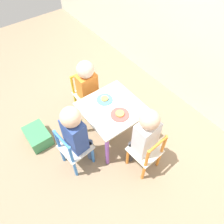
{
  "coord_description": "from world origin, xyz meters",
  "views": [
    {
      "loc": [
        1.07,
        -0.82,
        2.03
      ],
      "look_at": [
        0.0,
        0.0,
        0.4
      ],
      "focal_mm": 35.0,
      "sensor_mm": 36.0,
      "label": 1
    }
  ],
  "objects_px": {
    "chair_orange": "(147,153)",
    "chair_blue": "(74,149)",
    "child_front": "(76,132)",
    "plate_right": "(120,114)",
    "plate_left": "(105,99)",
    "storage_bin": "(38,136)",
    "child_left": "(87,84)",
    "child_right": "(145,135)",
    "kids_table": "(112,112)",
    "chair_yellow": "(86,94)"
  },
  "relations": [
    {
      "from": "chair_yellow",
      "to": "chair_blue",
      "type": "xyz_separation_m",
      "value": [
        0.53,
        -0.48,
        0.0
      ]
    },
    {
      "from": "kids_table",
      "to": "chair_orange",
      "type": "bearing_deg",
      "value": 3.69
    },
    {
      "from": "chair_yellow",
      "to": "child_left",
      "type": "relative_size",
      "value": 0.71
    },
    {
      "from": "kids_table",
      "to": "storage_bin",
      "type": "relative_size",
      "value": 1.83
    },
    {
      "from": "child_left",
      "to": "child_front",
      "type": "distance_m",
      "value": 0.62
    },
    {
      "from": "chair_orange",
      "to": "chair_blue",
      "type": "height_order",
      "value": "same"
    },
    {
      "from": "chair_blue",
      "to": "storage_bin",
      "type": "height_order",
      "value": "chair_blue"
    },
    {
      "from": "child_front",
      "to": "plate_right",
      "type": "relative_size",
      "value": 4.54
    },
    {
      "from": "kids_table",
      "to": "chair_orange",
      "type": "distance_m",
      "value": 0.5
    },
    {
      "from": "chair_orange",
      "to": "plate_right",
      "type": "relative_size",
      "value": 2.99
    },
    {
      "from": "child_left",
      "to": "chair_yellow",
      "type": "bearing_deg",
      "value": 90.0
    },
    {
      "from": "child_left",
      "to": "plate_right",
      "type": "xyz_separation_m",
      "value": [
        0.54,
        0.0,
        0.03
      ]
    },
    {
      "from": "child_left",
      "to": "chair_blue",
      "type": "bearing_deg",
      "value": -135.95
    },
    {
      "from": "chair_blue",
      "to": "plate_right",
      "type": "distance_m",
      "value": 0.53
    },
    {
      "from": "chair_blue",
      "to": "child_left",
      "type": "relative_size",
      "value": 0.71
    },
    {
      "from": "chair_blue",
      "to": "plate_left",
      "type": "relative_size",
      "value": 3.29
    },
    {
      "from": "chair_yellow",
      "to": "child_left",
      "type": "bearing_deg",
      "value": -90.0
    },
    {
      "from": "storage_bin",
      "to": "chair_blue",
      "type": "bearing_deg",
      "value": 21.86
    },
    {
      "from": "chair_orange",
      "to": "chair_blue",
      "type": "xyz_separation_m",
      "value": [
        -0.43,
        -0.51,
        0.0
      ]
    },
    {
      "from": "kids_table",
      "to": "child_front",
      "type": "xyz_separation_m",
      "value": [
        0.04,
        -0.42,
        0.08
      ]
    },
    {
      "from": "chair_blue",
      "to": "child_left",
      "type": "xyz_separation_m",
      "value": [
        -0.47,
        0.48,
        0.2
      ]
    },
    {
      "from": "kids_table",
      "to": "plate_left",
      "type": "distance_m",
      "value": 0.15
    },
    {
      "from": "chair_blue",
      "to": "child_right",
      "type": "height_order",
      "value": "child_right"
    },
    {
      "from": "chair_orange",
      "to": "plate_right",
      "type": "xyz_separation_m",
      "value": [
        -0.36,
        -0.03,
        0.23
      ]
    },
    {
      "from": "chair_orange",
      "to": "chair_yellow",
      "type": "relative_size",
      "value": 1.0
    },
    {
      "from": "chair_blue",
      "to": "plate_left",
      "type": "bearing_deg",
      "value": -76.59
    },
    {
      "from": "child_left",
      "to": "plate_left",
      "type": "distance_m",
      "value": 0.31
    },
    {
      "from": "child_left",
      "to": "chair_orange",
      "type": "bearing_deg",
      "value": -88.26
    },
    {
      "from": "child_left",
      "to": "child_front",
      "type": "bearing_deg",
      "value": -132.55
    },
    {
      "from": "plate_left",
      "to": "kids_table",
      "type": "bearing_deg",
      "value": -0.0
    },
    {
      "from": "plate_right",
      "to": "storage_bin",
      "type": "distance_m",
      "value": 0.95
    },
    {
      "from": "plate_left",
      "to": "storage_bin",
      "type": "distance_m",
      "value": 0.84
    },
    {
      "from": "child_right",
      "to": "chair_yellow",
      "type": "bearing_deg",
      "value": -91.74
    },
    {
      "from": "plate_right",
      "to": "storage_bin",
      "type": "bearing_deg",
      "value": -129.13
    },
    {
      "from": "chair_orange",
      "to": "storage_bin",
      "type": "distance_m",
      "value": 1.16
    },
    {
      "from": "child_right",
      "to": "storage_bin",
      "type": "distance_m",
      "value": 1.17
    },
    {
      "from": "child_right",
      "to": "child_front",
      "type": "distance_m",
      "value": 0.59
    },
    {
      "from": "child_left",
      "to": "plate_left",
      "type": "height_order",
      "value": "child_left"
    },
    {
      "from": "plate_left",
      "to": "chair_orange",
      "type": "bearing_deg",
      "value": 2.96
    },
    {
      "from": "chair_orange",
      "to": "plate_right",
      "type": "distance_m",
      "value": 0.43
    },
    {
      "from": "child_front",
      "to": "plate_right",
      "type": "xyz_separation_m",
      "value": [
        0.08,
        0.42,
        0.0
      ]
    },
    {
      "from": "chair_orange",
      "to": "child_left",
      "type": "xyz_separation_m",
      "value": [
        -0.9,
        -0.03,
        0.2
      ]
    },
    {
      "from": "chair_yellow",
      "to": "chair_blue",
      "type": "height_order",
      "value": "same"
    },
    {
      "from": "child_left",
      "to": "storage_bin",
      "type": "height_order",
      "value": "child_left"
    },
    {
      "from": "child_right",
      "to": "child_front",
      "type": "relative_size",
      "value": 1.0
    },
    {
      "from": "plate_right",
      "to": "storage_bin",
      "type": "xyz_separation_m",
      "value": [
        -0.54,
        -0.67,
        -0.4
      ]
    },
    {
      "from": "plate_right",
      "to": "plate_left",
      "type": "bearing_deg",
      "value": 180.0
    },
    {
      "from": "child_right",
      "to": "storage_bin",
      "type": "xyz_separation_m",
      "value": [
        -0.85,
        -0.7,
        -0.4
      ]
    },
    {
      "from": "chair_orange",
      "to": "child_front",
      "type": "relative_size",
      "value": 0.66
    },
    {
      "from": "plate_right",
      "to": "chair_yellow",
      "type": "bearing_deg",
      "value": -179.66
    }
  ]
}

